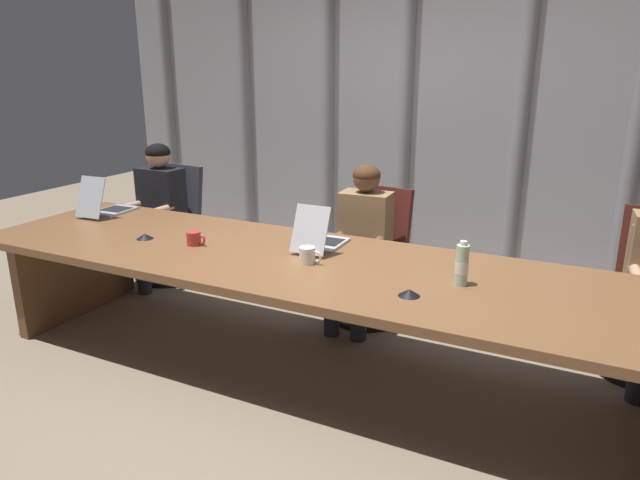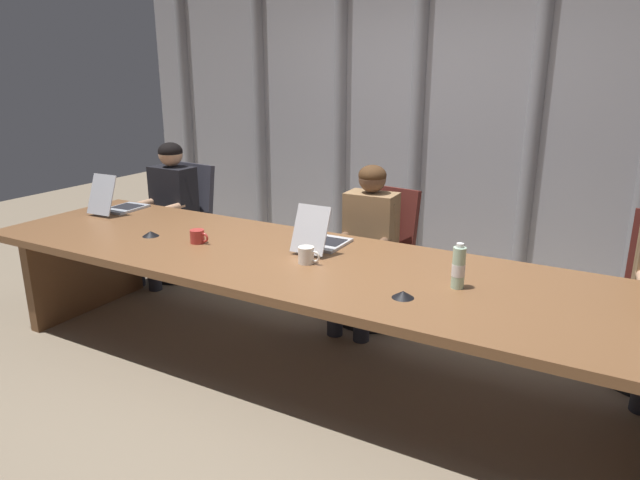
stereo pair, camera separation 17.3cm
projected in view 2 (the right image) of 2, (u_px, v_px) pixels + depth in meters
The scene contains 14 objects.
ground_plane at pixel (307, 370), 3.54m from camera, with size 12.12×12.12×0.00m, color #7F705B.
conference_table at pixel (306, 280), 3.37m from camera, with size 4.40×1.16×0.72m.
curtain_backdrop at pixel (428, 123), 4.87m from camera, with size 6.06×0.17×2.68m.
laptop_left_end at pixel (118, 204), 4.43m from camera, with size 0.25×0.45×0.31m.
laptop_left_mid at pixel (322, 239), 3.53m from camera, with size 0.23×0.43×0.29m.
office_chair_left_end at pixel (183, 234), 5.12m from camera, with size 0.60×0.60×0.97m.
office_chair_left_mid at pixel (377, 270), 4.23m from camera, with size 0.60×0.61×0.95m.
person_left_end at pixel (167, 202), 4.90m from camera, with size 0.40×0.55×1.19m.
person_left_mid at pixel (366, 236), 4.02m from camera, with size 0.38×0.56×1.15m.
water_bottle_primary at pixel (458, 268), 2.87m from camera, with size 0.07×0.07×0.24m.
coffee_mug_near at pixel (198, 236), 3.63m from camera, with size 0.13×0.09×0.09m.
coffee_mug_far at pixel (307, 255), 3.25m from camera, with size 0.14×0.09×0.10m.
conference_mic_left_side at pixel (151, 234), 3.79m from camera, with size 0.11×0.11×0.04m, color black.
conference_mic_middle at pixel (403, 294), 2.78m from camera, with size 0.11×0.11×0.04m, color black.
Camera 2 is at (1.62, -2.70, 1.80)m, focal length 32.07 mm.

